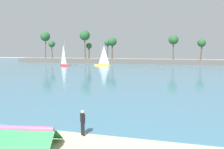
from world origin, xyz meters
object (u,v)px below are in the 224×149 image
(person_at_waterline, at_px, (83,122))
(sailboat_toward_headland, at_px, (65,64))
(folded_kite, at_px, (21,134))
(sailboat_mid_bay, at_px, (102,63))

(person_at_waterline, distance_m, sailboat_toward_headland, 62.00)
(folded_kite, distance_m, sailboat_mid_bay, 64.40)
(folded_kite, height_order, person_at_waterline, person_at_waterline)
(folded_kite, xyz_separation_m, person_at_waterline, (2.66, 2.59, 0.07))
(folded_kite, height_order, sailboat_toward_headland, sailboat_toward_headland)
(sailboat_mid_bay, height_order, sailboat_toward_headland, sailboat_toward_headland)
(sailboat_mid_bay, bearing_deg, folded_kite, -76.77)
(folded_kite, xyz_separation_m, sailboat_mid_bay, (-14.74, 62.69, 0.00))
(sailboat_mid_bay, xyz_separation_m, sailboat_toward_headland, (-11.49, -5.25, 0.03))
(person_at_waterline, xyz_separation_m, sailboat_mid_bay, (-17.41, 60.10, -0.07))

